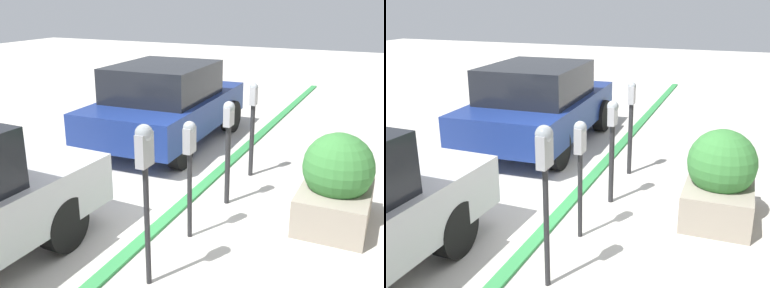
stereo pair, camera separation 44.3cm
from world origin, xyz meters
TOP-DOWN VIEW (x-y plane):
  - ground_plane at (0.00, 0.00)m, footprint 40.00×40.00m
  - curb_strip at (0.00, 0.08)m, footprint 19.00×0.16m
  - parking_meter_nearest at (-1.57, -0.39)m, footprint 0.20×0.17m
  - parking_meter_second at (-0.58, -0.36)m, footprint 0.17×0.14m
  - parking_meter_middle at (0.46, -0.43)m, footprint 0.18×0.15m
  - parking_meter_fourth at (1.57, -0.41)m, footprint 0.14×0.12m
  - planter_box at (0.49, -1.85)m, footprint 1.20×0.85m
  - parked_car_middle at (2.51, 1.60)m, footprint 3.90×2.00m

SIDE VIEW (x-z plane):
  - ground_plane at x=0.00m, z-range 0.00..0.00m
  - curb_strip at x=0.00m, z-range 0.00..0.04m
  - planter_box at x=0.49m, z-range -0.06..1.11m
  - parked_car_middle at x=2.51m, z-range 0.02..1.56m
  - parking_meter_fourth at x=1.57m, z-range 0.20..1.68m
  - parking_meter_middle at x=0.46m, z-range 0.27..1.70m
  - parking_meter_second at x=-0.58m, z-range 0.33..1.75m
  - parking_meter_nearest at x=-1.57m, z-range 0.43..2.07m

